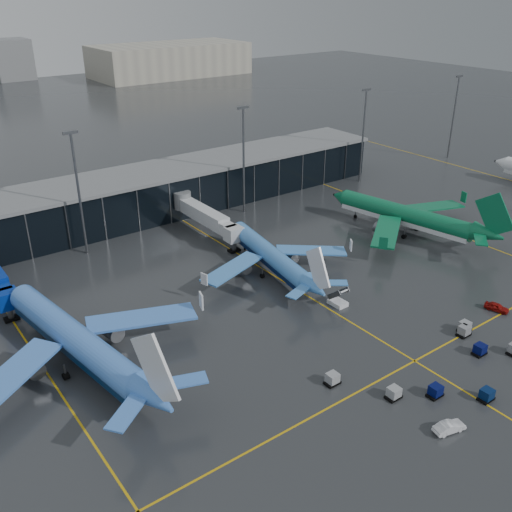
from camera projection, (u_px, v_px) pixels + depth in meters
ground at (298, 338)px, 90.25m from camera, size 600.00×600.00×0.00m
terminal_pier at (127, 198)px, 132.82m from camera, size 142.00×17.00×10.70m
flood_masts at (168, 172)px, 123.16m from camera, size 203.00×0.50×25.50m
distant_hangars at (47, 68)px, 308.85m from camera, size 260.00×71.00×22.00m
taxi_lines at (302, 293)px, 103.29m from camera, size 220.00×120.00×0.02m
airliner_arkefly at (72, 323)px, 81.30m from camera, size 46.13×50.79×13.96m
airliner_klm_near at (270, 244)px, 108.62m from camera, size 38.12×41.85×11.40m
airliner_aer_lingus at (405, 204)px, 125.62m from camera, size 45.17×49.32×13.20m
baggage_carts at (448, 363)px, 83.08m from camera, size 29.29×16.33×1.70m
mobile_airstair at (338, 301)px, 99.18m from camera, size 2.24×3.23×3.45m
service_van_red at (497, 307)px, 97.46m from camera, size 2.63×4.32×1.38m
service_van_white at (449, 427)px, 71.19m from camera, size 4.53×2.46×1.42m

